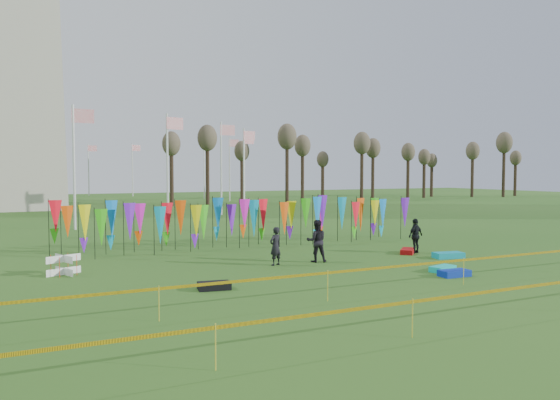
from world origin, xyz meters
name	(u,v)px	position (x,y,z in m)	size (l,w,h in m)	color
ground	(338,278)	(0.00, 0.00, 0.00)	(160.00, 160.00, 0.00)	#234F16
banner_row	(249,217)	(0.28, 8.73, 1.47)	(18.64, 0.64, 2.35)	black
caution_tape_near	(381,269)	(-0.22, -2.80, 0.78)	(26.00, 0.02, 0.90)	yellow
caution_tape_far	(477,295)	(-0.22, -6.64, 0.78)	(26.00, 0.02, 0.90)	yellow
tree_line	(367,153)	(32.00, 44.00, 6.17)	(53.92, 1.92, 7.84)	#36281B
box_kite	(64,265)	(-8.63, 4.75, 0.37)	(0.67, 0.67, 0.74)	red
person_left	(275,246)	(-0.87, 3.27, 0.77)	(0.56, 0.41, 1.54)	black
person_mid	(317,241)	(1.01, 3.28, 0.87)	(0.85, 0.52, 1.75)	black
person_right	(416,236)	(6.34, 3.45, 0.79)	(0.93, 0.53, 1.59)	black
kite_bag_turquoise	(443,269)	(4.20, -0.66, 0.11)	(1.05, 0.53, 0.21)	#0DCDC1
kite_bag_blue	(454,273)	(3.90, -1.58, 0.11)	(1.09, 0.57, 0.23)	#0B2EB5
kite_bag_red	(408,251)	(5.92, 3.49, 0.11)	(1.18, 0.54, 0.22)	#B00B0C
kite_bag_black	(214,286)	(-4.53, 0.11, 0.12)	(1.02, 0.59, 0.24)	black
kite_bag_teal	(448,255)	(6.65, 1.67, 0.12)	(1.29, 0.61, 0.25)	#0C99B3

